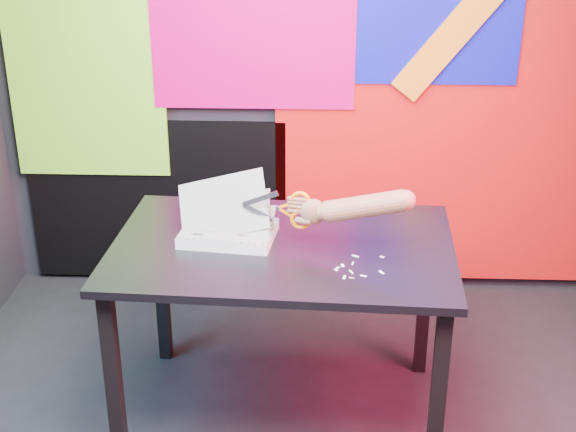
{
  "coord_description": "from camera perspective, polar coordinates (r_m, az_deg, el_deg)",
  "views": [
    {
      "loc": [
        0.07,
        -2.25,
        2.01
      ],
      "look_at": [
        -0.04,
        0.35,
        0.87
      ],
      "focal_mm": 50.0,
      "sensor_mm": 36.0,
      "label": 1
    }
  ],
  "objects": [
    {
      "name": "work_table",
      "position": [
        2.95,
        -0.37,
        -3.5
      ],
      "size": [
        1.28,
        0.89,
        0.75
      ],
      "rotation": [
        0.0,
        0.0,
        -0.05
      ],
      "color": "black",
      "rests_on": "ground"
    },
    {
      "name": "printout_stack",
      "position": [
        2.96,
        -4.27,
        -1.12
      ],
      "size": [
        0.38,
        0.29,
        0.26
      ],
      "rotation": [
        0.0,
        0.0,
        -0.12
      ],
      "color": "silver",
      "rests_on": "work_table"
    },
    {
      "name": "scissors",
      "position": [
        2.85,
        0.53,
        0.44
      ],
      "size": [
        0.25,
        0.06,
        0.15
      ],
      "rotation": [
        0.0,
        0.0,
        -0.22
      ],
      "color": "silver",
      "rests_on": "printout_stack"
    },
    {
      "name": "paper_clippings",
      "position": [
        2.75,
        4.76,
        -3.71
      ],
      "size": [
        0.18,
        0.18,
        0.0
      ],
      "color": "silver",
      "rests_on": "work_table"
    },
    {
      "name": "room",
      "position": [
        2.35,
        0.68,
        7.26
      ],
      "size": [
        3.01,
        3.01,
        2.71
      ],
      "color": "black",
      "rests_on": "ground"
    },
    {
      "name": "backdrop",
      "position": [
        3.86,
        2.23,
        7.77
      ],
      "size": [
        2.88,
        0.05,
        2.08
      ],
      "color": "red",
      "rests_on": "ground"
    },
    {
      "name": "hand_forearm",
      "position": [
        2.79,
        4.87,
        0.65
      ],
      "size": [
        0.43,
        0.14,
        0.16
      ],
      "rotation": [
        0.0,
        0.0,
        -0.22
      ],
      "color": "brown",
      "rests_on": "work_table"
    }
  ]
}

